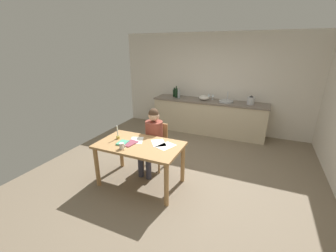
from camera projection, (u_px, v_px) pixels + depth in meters
The scene contains 21 objects.
ground_plane at pixel (178, 173), 4.14m from camera, with size 5.20×5.20×0.04m, color #7A6B56.
wall_back at pixel (213, 83), 5.93m from camera, with size 5.20×0.12×2.60m, color silver.
kitchen_counter at pixel (208, 117), 5.91m from camera, with size 2.98×0.64×0.90m.
dining_table at pixel (140, 150), 3.58m from camera, with size 1.39×0.81×0.74m.
chair_at_table at pixel (156, 143), 4.20m from camera, with size 0.41×0.41×0.86m.
person_seated at pixel (152, 137), 4.00m from camera, with size 0.33×0.59×1.19m.
coffee_mug at pixel (122, 146), 3.36m from camera, with size 0.11×0.07×0.10m.
candlestick at pixel (118, 135), 3.73m from camera, with size 0.06×0.06×0.23m.
book_magazine at pixel (130, 143), 3.55m from camera, with size 0.16×0.25×0.02m, color #914153.
book_cookery at pixel (123, 143), 3.56m from camera, with size 0.15×0.19×0.02m, color #4CA983.
paper_letter at pixel (166, 146), 3.47m from camera, with size 0.21×0.30×0.00m, color white.
paper_bill at pixel (158, 143), 3.59m from camera, with size 0.21×0.30×0.00m, color white.
paper_envelope at pixel (137, 140), 3.68m from camera, with size 0.21×0.30×0.00m, color white.
sink_unit at pixel (226, 101), 5.58m from camera, with size 0.36×0.36×0.24m.
bottle_oil at pixel (174, 93), 6.18m from camera, with size 0.08×0.08×0.25m.
bottle_vinegar at pixel (176, 93), 6.05m from camera, with size 0.07×0.07×0.32m.
bottle_wine_red at pixel (179, 94), 5.96m from camera, with size 0.07×0.07×0.28m.
mixing_bowl at pixel (204, 98), 5.79m from camera, with size 0.27×0.27×0.12m, color white.
stovetop_kettle at pixel (251, 100), 5.33m from camera, with size 0.18×0.18×0.22m.
wine_glass_near_sink at pixel (213, 95), 5.83m from camera, with size 0.07×0.07×0.15m.
wine_glass_by_kettle at pixel (209, 95), 5.87m from camera, with size 0.07×0.07×0.15m.
Camera 1 is at (1.28, -3.36, 2.22)m, focal length 23.32 mm.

